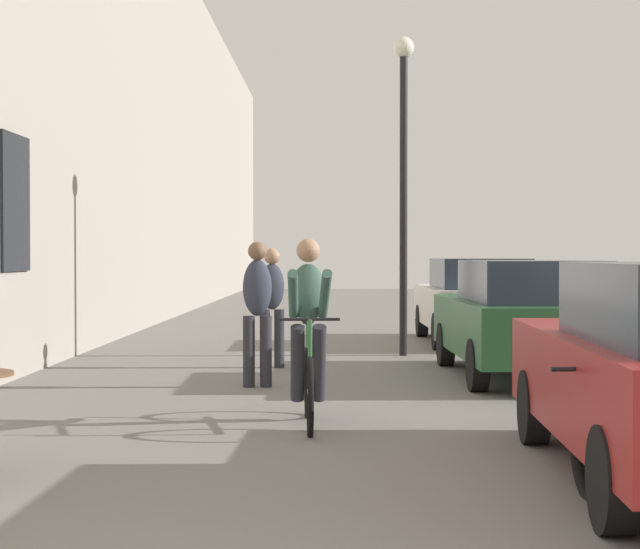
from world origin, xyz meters
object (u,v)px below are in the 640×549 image
object	(u,v)px
pedestrian_near	(257,305)
pedestrian_mid	(272,301)
cyclist_on_bicycle	(308,336)
street_lamp	(404,154)
parked_car_second	(524,317)
parked_car_third	(475,299)

from	to	relation	value
pedestrian_near	pedestrian_mid	xyz separation A→B (m)	(0.05, 2.14, -0.04)
cyclist_on_bicycle	street_lamp	size ratio (longest dim) A/B	0.36
pedestrian_mid	parked_car_second	world-z (taller)	pedestrian_mid
pedestrian_near	parked_car_second	xyz separation A→B (m)	(3.29, 0.91, -0.19)
cyclist_on_bicycle	pedestrian_near	world-z (taller)	pedestrian_near
pedestrian_near	street_lamp	world-z (taller)	street_lamp
pedestrian_mid	parked_car_third	size ratio (longest dim) A/B	0.39
pedestrian_mid	parked_car_third	world-z (taller)	pedestrian_mid
pedestrian_mid	cyclist_on_bicycle	bearing A→B (deg)	-82.60
parked_car_second	pedestrian_near	bearing A→B (deg)	-164.47
pedestrian_mid	pedestrian_near	bearing A→B (deg)	-91.22
parked_car_second	parked_car_third	bearing A→B (deg)	89.05
pedestrian_near	street_lamp	size ratio (longest dim) A/B	0.35
street_lamp	parked_car_third	bearing A→B (deg)	57.86
street_lamp	pedestrian_near	bearing A→B (deg)	-116.82
parked_car_second	pedestrian_mid	bearing A→B (deg)	159.35
pedestrian_mid	parked_car_second	xyz separation A→B (m)	(3.24, -1.22, -0.15)
cyclist_on_bicycle	street_lamp	distance (m)	7.05
parked_car_third	pedestrian_near	bearing A→B (deg)	-118.83
cyclist_on_bicycle	parked_car_third	size ratio (longest dim) A/B	0.42
cyclist_on_bicycle	pedestrian_near	bearing A→B (deg)	104.16
pedestrian_near	street_lamp	distance (m)	4.86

